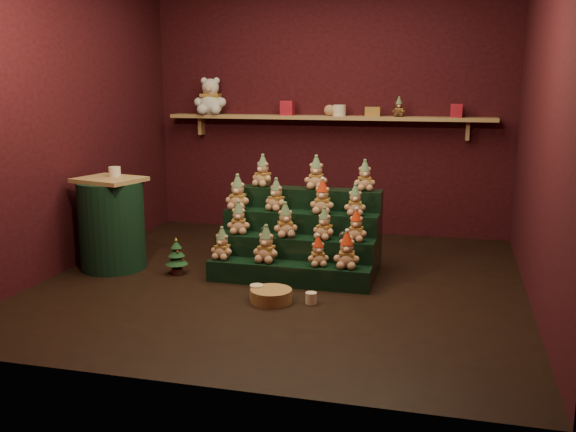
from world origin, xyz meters
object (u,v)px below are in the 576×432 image
(white_bear, at_px, (210,91))
(brown_bear, at_px, (399,107))
(mug_right, at_px, (311,298))
(snow_globe_a, at_px, (265,232))
(snow_globe_b, at_px, (291,234))
(side_table, at_px, (112,224))
(mini_christmas_tree, at_px, (177,256))
(riser_tier_front, at_px, (288,274))
(mug_left, at_px, (257,292))
(snow_globe_c, at_px, (343,237))
(wicker_basket, at_px, (271,296))

(white_bear, bearing_deg, brown_bear, -7.53)
(mug_right, xyz_separation_m, white_bear, (-1.70, 2.34, 1.54))
(snow_globe_a, bearing_deg, white_bear, 123.32)
(snow_globe_b, bearing_deg, white_bear, 128.40)
(side_table, xyz_separation_m, mini_christmas_tree, (0.64, -0.02, -0.25))
(riser_tier_front, bearing_deg, side_table, 177.70)
(white_bear, bearing_deg, riser_tier_front, -61.19)
(mug_right, height_order, white_bear, white_bear)
(mug_left, bearing_deg, snow_globe_a, 100.33)
(mug_left, distance_m, brown_bear, 2.83)
(snow_globe_c, height_order, wicker_basket, snow_globe_c)
(snow_globe_c, height_order, mug_right, snow_globe_c)
(riser_tier_front, height_order, mug_left, riser_tier_front)
(mug_right, relative_size, white_bear, 0.17)
(mini_christmas_tree, bearing_deg, snow_globe_b, 6.38)
(snow_globe_c, xyz_separation_m, side_table, (-2.11, -0.09, 0.01))
(snow_globe_a, relative_size, side_table, 0.11)
(snow_globe_b, xyz_separation_m, brown_bear, (0.73, 1.75, 1.02))
(snow_globe_a, bearing_deg, snow_globe_c, 0.00)
(snow_globe_b, bearing_deg, wicker_basket, -89.91)
(riser_tier_front, xyz_separation_m, snow_globe_b, (-0.02, 0.16, 0.31))
(snow_globe_a, xyz_separation_m, wicker_basket, (0.24, -0.63, -0.36))
(snow_globe_c, distance_m, mug_right, 0.70)
(riser_tier_front, distance_m, mug_left, 0.44)
(snow_globe_a, distance_m, mug_left, 0.68)
(snow_globe_b, distance_m, snow_globe_c, 0.45)
(mug_left, height_order, wicker_basket, mug_left)
(riser_tier_front, height_order, mug_right, riser_tier_front)
(white_bear, distance_m, brown_bear, 2.13)
(snow_globe_b, height_order, snow_globe_c, snow_globe_c)
(snow_globe_a, xyz_separation_m, mug_left, (0.11, -0.58, -0.35))
(riser_tier_front, xyz_separation_m, mini_christmas_tree, (-1.04, 0.05, 0.07))
(riser_tier_front, relative_size, mug_right, 15.85)
(snow_globe_a, relative_size, mug_left, 0.84)
(side_table, distance_m, mini_christmas_tree, 0.68)
(snow_globe_c, xyz_separation_m, brown_bear, (0.28, 1.75, 1.02))
(snow_globe_a, height_order, snow_globe_c, snow_globe_a)
(brown_bear, bearing_deg, snow_globe_b, -118.41)
(riser_tier_front, relative_size, brown_bear, 6.98)
(mug_left, bearing_deg, brown_bear, 69.59)
(riser_tier_front, distance_m, white_bear, 2.80)
(mug_left, bearing_deg, wicker_basket, -20.56)
(snow_globe_b, relative_size, brown_bear, 0.43)
(riser_tier_front, distance_m, snow_globe_c, 0.56)
(snow_globe_c, bearing_deg, mug_right, -103.66)
(riser_tier_front, distance_m, snow_globe_b, 0.35)
(mini_christmas_tree, distance_m, mug_left, 1.01)
(side_table, xyz_separation_m, mug_left, (1.52, -0.48, -0.36))
(snow_globe_c, relative_size, mug_left, 0.79)
(riser_tier_front, height_order, mini_christmas_tree, mini_christmas_tree)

